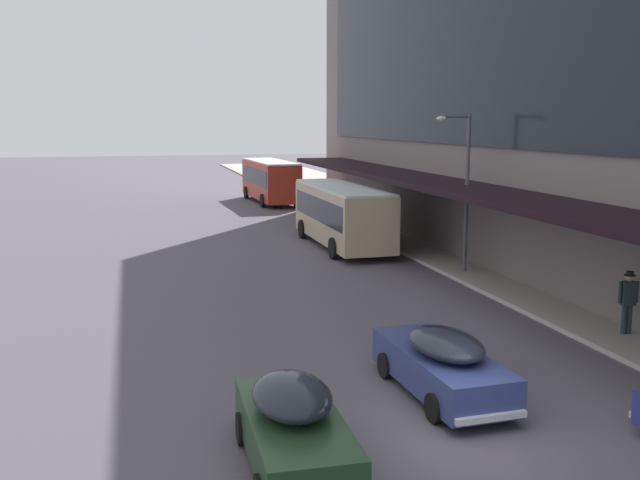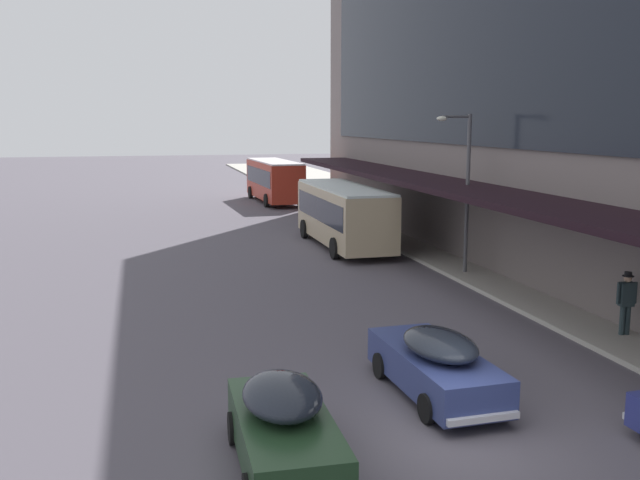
# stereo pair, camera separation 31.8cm
# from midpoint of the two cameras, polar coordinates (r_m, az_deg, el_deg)

# --- Properties ---
(ground) EXTENTS (240.00, 240.00, 0.00)m
(ground) POSITION_cam_midpoint_polar(r_m,az_deg,el_deg) (14.88, 11.40, -15.67)
(ground) COLOR #524D57
(transit_bus_kerbside_front) EXTENTS (3.05, 9.60, 3.22)m
(transit_bus_kerbside_front) POSITION_cam_midpoint_polar(r_m,az_deg,el_deg) (55.26, -4.17, 4.93)
(transit_bus_kerbside_front) COLOR #AD3020
(transit_bus_kerbside_front) RESTS_ON ground
(transit_bus_kerbside_rear) EXTENTS (2.82, 9.47, 3.07)m
(transit_bus_kerbside_rear) POSITION_cam_midpoint_polar(r_m,az_deg,el_deg) (35.55, 1.51, 2.25)
(transit_bus_kerbside_rear) COLOR tan
(transit_bus_kerbside_rear) RESTS_ON ground
(sedan_oncoming_front) EXTENTS (1.86, 4.34, 1.66)m
(sedan_oncoming_front) POSITION_cam_midpoint_polar(r_m,az_deg,el_deg) (13.36, -2.83, -14.69)
(sedan_oncoming_front) COLOR #213E23
(sedan_oncoming_front) RESTS_ON ground
(sedan_trailing_mid) EXTENTS (1.94, 4.71, 1.58)m
(sedan_trailing_mid) POSITION_cam_midpoint_polar(r_m,az_deg,el_deg) (16.83, 9.20, -9.68)
(sedan_trailing_mid) COLOR navy
(sedan_trailing_mid) RESTS_ON ground
(pedestrian_at_kerb) EXTENTS (0.62, 0.33, 1.86)m
(pedestrian_at_kerb) POSITION_cam_midpoint_polar(r_m,az_deg,el_deg) (22.47, 23.04, -4.37)
(pedestrian_at_kerb) COLOR #28373C
(pedestrian_at_kerb) RESTS_ON sidewalk_kerb
(street_lamp) EXTENTS (1.50, 0.28, 6.39)m
(street_lamp) POSITION_cam_midpoint_polar(r_m,az_deg,el_deg) (29.33, 11.07, 4.70)
(street_lamp) COLOR #4C4C51
(street_lamp) RESTS_ON sidewalk_kerb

